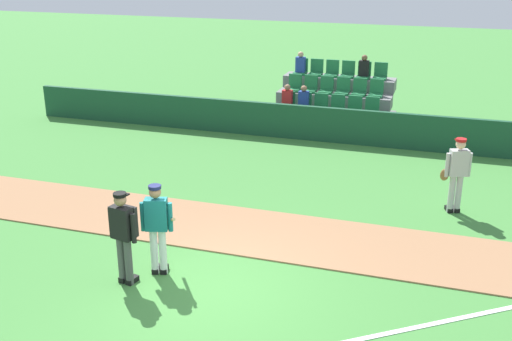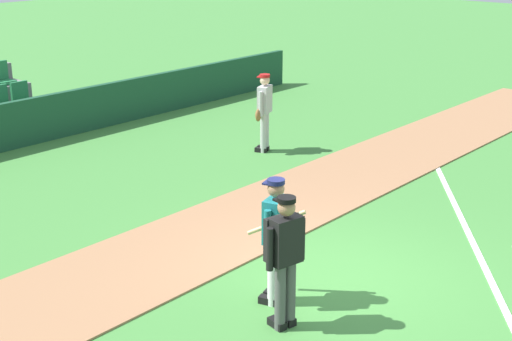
{
  "view_description": "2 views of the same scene",
  "coord_description": "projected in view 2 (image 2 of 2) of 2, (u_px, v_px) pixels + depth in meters",
  "views": [
    {
      "loc": [
        3.75,
        -8.87,
        5.77
      ],
      "look_at": [
        -0.02,
        2.79,
        1.29
      ],
      "focal_mm": 43.46,
      "sensor_mm": 36.0,
      "label": 1
    },
    {
      "loc": [
        -7.77,
        -5.27,
        4.81
      ],
      "look_at": [
        0.43,
        1.95,
        1.12
      ],
      "focal_mm": 50.68,
      "sensor_mm": 36.0,
      "label": 2
    }
  ],
  "objects": [
    {
      "name": "runner_grey_jersey",
      "position": [
        264.0,
        110.0,
        15.98
      ],
      "size": [
        0.66,
        0.4,
        1.76
      ],
      "color": "#B2B2B2",
      "rests_on": "ground"
    },
    {
      "name": "ground_plane",
      "position": [
        338.0,
        280.0,
        10.37
      ],
      "size": [
        80.0,
        80.0,
        0.0
      ],
      "primitive_type": "plane",
      "color": "#42843A"
    },
    {
      "name": "infield_dirt_path",
      "position": [
        215.0,
        233.0,
        11.91
      ],
      "size": [
        28.0,
        2.25,
        0.03
      ],
      "primitive_type": "cube",
      "color": "#9E704C",
      "rests_on": "ground"
    },
    {
      "name": "batter_teal_jersey",
      "position": [
        275.0,
        236.0,
        9.45
      ],
      "size": [
        0.74,
        0.7,
        1.76
      ],
      "color": "white",
      "rests_on": "ground"
    },
    {
      "name": "foul_line_chalk",
      "position": [
        465.0,
        227.0,
        12.18
      ],
      "size": [
        9.73,
        7.19,
        0.01
      ],
      "primitive_type": "cube",
      "rotation": [
        0.0,
        0.0,
        0.63
      ],
      "color": "white",
      "rests_on": "ground"
    },
    {
      "name": "umpire_home_plate",
      "position": [
        285.0,
        255.0,
        8.84
      ],
      "size": [
        0.58,
        0.36,
        1.76
      ],
      "color": "#4C4C4C",
      "rests_on": "ground"
    }
  ]
}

